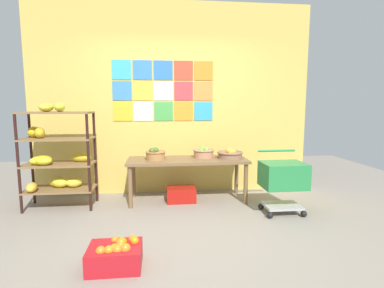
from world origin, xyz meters
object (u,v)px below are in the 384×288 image
(display_table, at_px, (187,164))
(fruit_basket_centre, at_px, (203,153))
(produce_crate_under_table, at_px, (181,194))
(orange_crate_foreground, at_px, (116,255))
(fruit_basket_back_right, at_px, (230,154))
(shopping_cart, at_px, (283,178))
(banana_shelf_unit, at_px, (55,154))
(fruit_basket_right, at_px, (155,154))

(display_table, xyz_separation_m, fruit_basket_centre, (0.25, 0.07, 0.15))
(produce_crate_under_table, distance_m, orange_crate_foreground, 1.85)
(display_table, xyz_separation_m, orange_crate_foreground, (-0.79, -1.76, -0.44))
(fruit_basket_back_right, distance_m, shopping_cart, 0.87)
(display_table, distance_m, orange_crate_foreground, 1.98)
(banana_shelf_unit, bearing_deg, fruit_basket_back_right, 2.01)
(fruit_basket_back_right, relative_size, shopping_cart, 0.47)
(orange_crate_foreground, bearing_deg, display_table, 65.70)
(produce_crate_under_table, bearing_deg, shopping_cart, -25.71)
(display_table, bearing_deg, fruit_basket_centre, 15.81)
(fruit_basket_back_right, bearing_deg, fruit_basket_right, -179.35)
(display_table, xyz_separation_m, produce_crate_under_table, (-0.10, -0.04, -0.45))
(fruit_basket_right, height_order, shopping_cart, fruit_basket_right)
(fruit_basket_centre, height_order, fruit_basket_back_right, fruit_basket_centre)
(display_table, height_order, shopping_cart, shopping_cart)
(fruit_basket_back_right, bearing_deg, produce_crate_under_table, -177.37)
(banana_shelf_unit, xyz_separation_m, orange_crate_foreground, (1.02, -1.66, -0.63))
(fruit_basket_right, bearing_deg, display_table, 2.93)
(display_table, distance_m, fruit_basket_centre, 0.30)
(display_table, relative_size, fruit_basket_centre, 5.48)
(banana_shelf_unit, height_order, shopping_cart, banana_shelf_unit)
(display_table, height_order, orange_crate_foreground, display_table)
(display_table, xyz_separation_m, shopping_cart, (1.18, -0.66, -0.08))
(shopping_cart, bearing_deg, fruit_basket_right, 153.02)
(banana_shelf_unit, distance_m, fruit_basket_centre, 2.07)
(produce_crate_under_table, distance_m, shopping_cart, 1.46)
(display_table, distance_m, produce_crate_under_table, 0.46)
(fruit_basket_back_right, distance_m, orange_crate_foreground, 2.33)
(fruit_basket_back_right, xyz_separation_m, fruit_basket_right, (-1.10, -0.01, 0.02))
(fruit_basket_centre, height_order, produce_crate_under_table, fruit_basket_centre)
(fruit_basket_right, distance_m, orange_crate_foreground, 1.86)
(produce_crate_under_table, height_order, orange_crate_foreground, orange_crate_foreground)
(fruit_basket_centre, bearing_deg, display_table, -164.19)
(produce_crate_under_table, height_order, shopping_cart, shopping_cart)
(banana_shelf_unit, height_order, fruit_basket_centre, banana_shelf_unit)
(banana_shelf_unit, distance_m, fruit_basket_back_right, 2.45)
(fruit_basket_back_right, height_order, shopping_cart, shopping_cart)
(shopping_cart, bearing_deg, orange_crate_foreground, -156.79)
(banana_shelf_unit, xyz_separation_m, produce_crate_under_table, (1.72, 0.05, -0.64))
(fruit_basket_right, bearing_deg, fruit_basket_back_right, 0.65)
(fruit_basket_centre, bearing_deg, produce_crate_under_table, -161.56)
(banana_shelf_unit, height_order, display_table, banana_shelf_unit)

